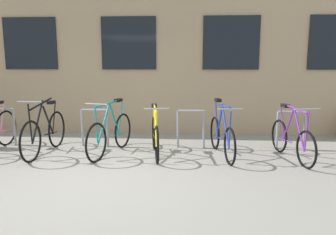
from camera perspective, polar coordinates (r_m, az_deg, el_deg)
ground_plane at (r=5.27m, az=-12.73°, el=-10.14°), size 42.00×42.00×0.00m
storefront_building at (r=11.52m, az=-3.57°, el=13.59°), size 28.00×6.97×5.09m
bike_rack at (r=6.83m, az=-4.45°, el=-1.14°), size 6.58×0.05×0.79m
bicycle_purple at (r=6.43m, az=20.53°, el=-3.48°), size 0.47×1.66×1.02m
bicycle_black at (r=6.80m, az=-20.47°, el=-2.44°), size 0.44×1.84×1.09m
bicycle_blue at (r=6.30m, az=9.24°, el=-3.14°), size 0.47×1.73×1.06m
bicycle_yellow at (r=6.27m, az=-2.21°, el=-3.14°), size 0.45×1.65×0.98m
bicycle_teal at (r=6.44m, az=-9.85°, el=-2.72°), size 0.57×1.76×1.05m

